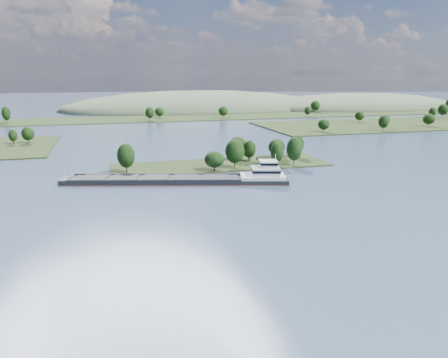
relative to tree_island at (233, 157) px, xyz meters
name	(u,v)px	position (x,y,z in m)	size (l,w,h in m)	color
ground	(268,201)	(-5.56, -58.57, -4.15)	(1800.00, 1800.00, 0.00)	#3B4D67
tree_island	(233,157)	(0.00, 0.00, 0.00)	(100.00, 31.48, 14.37)	#223015
right_bank	(444,122)	(226.61, 121.20, -3.10)	(320.00, 90.00, 14.88)	#223015
back_shoreline	(168,118)	(3.20, 221.20, -3.44)	(900.00, 60.00, 15.31)	#223015
hill_east	(361,108)	(254.44, 291.43, -4.15)	(260.00, 140.00, 36.00)	#4A5B3E
hill_west	(199,109)	(54.44, 321.43, -4.15)	(320.00, 160.00, 44.00)	#4A5B3E
cargo_barge	(192,179)	(-25.30, -27.04, -2.64)	(88.05, 32.99, 11.95)	black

